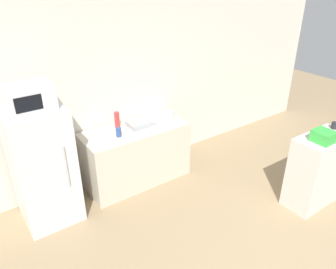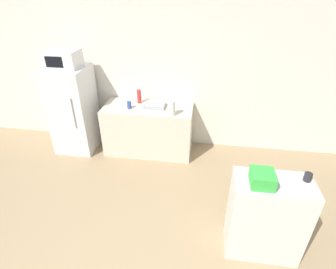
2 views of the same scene
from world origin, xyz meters
name	(u,v)px [view 1 (image 1 of 2)]	position (x,y,z in m)	size (l,w,h in m)	color
wall_back	(127,90)	(0.00, 3.37, 1.30)	(8.00, 0.06, 2.60)	silver
refrigerator	(43,166)	(-1.44, 2.91, 0.75)	(0.67, 0.70, 1.51)	silver
microwave	(28,97)	(-1.44, 2.91, 1.65)	(0.50, 0.40, 0.27)	white
counter	(136,154)	(-0.12, 2.98, 0.43)	(1.52, 0.68, 0.86)	beige
sink_basin	(140,124)	(0.00, 3.01, 0.89)	(0.35, 0.27, 0.06)	#9EA3A8
bottle_tall	(117,120)	(-0.30, 3.14, 0.98)	(0.07, 0.07, 0.24)	red
bottle_short	(119,132)	(-0.41, 2.89, 0.92)	(0.07, 0.07, 0.12)	#2D4C8C
shelf_cabinet	(317,170)	(1.58, 1.14, 0.50)	(0.79, 0.42, 1.00)	silver
basket	(323,136)	(1.44, 1.09, 1.08)	(0.22, 0.24, 0.14)	green
jar	(334,125)	(1.90, 1.21, 1.05)	(0.08, 0.08, 0.09)	#232328
paper_towel_roll	(170,119)	(0.33, 2.73, 0.99)	(0.11, 0.11, 0.25)	white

